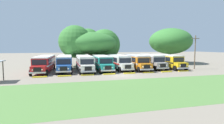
% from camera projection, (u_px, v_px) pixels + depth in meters
% --- Properties ---
extents(ground_plane, '(220.00, 220.00, 0.00)m').
position_uv_depth(ground_plane, '(122.00, 75.00, 27.68)').
color(ground_plane, slate).
extents(foreground_grass_strip, '(80.00, 11.67, 0.01)m').
position_uv_depth(foreground_grass_strip, '(149.00, 89.00, 18.68)').
color(foreground_grass_strip, '#4C7538').
rests_on(foreground_grass_strip, ground_plane).
extents(parked_bus_slot_0, '(3.40, 10.95, 2.82)m').
position_uv_depth(parked_bus_slot_0, '(45.00, 63.00, 31.83)').
color(parked_bus_slot_0, red).
rests_on(parked_bus_slot_0, ground_plane).
extents(parked_bus_slot_1, '(3.00, 10.88, 2.82)m').
position_uv_depth(parked_bus_slot_1, '(65.00, 62.00, 32.96)').
color(parked_bus_slot_1, '#23519E').
rests_on(parked_bus_slot_1, ground_plane).
extents(parked_bus_slot_2, '(2.70, 10.84, 2.82)m').
position_uv_depth(parked_bus_slot_2, '(84.00, 62.00, 32.99)').
color(parked_bus_slot_2, silver).
rests_on(parked_bus_slot_2, ground_plane).
extents(parked_bus_slot_3, '(2.79, 10.85, 2.82)m').
position_uv_depth(parked_bus_slot_3, '(102.00, 62.00, 34.21)').
color(parked_bus_slot_3, teal).
rests_on(parked_bus_slot_3, ground_plane).
extents(parked_bus_slot_4, '(2.81, 10.85, 2.82)m').
position_uv_depth(parked_bus_slot_4, '(118.00, 61.00, 35.46)').
color(parked_bus_slot_4, silver).
rests_on(parked_bus_slot_4, ground_plane).
extents(parked_bus_slot_5, '(3.24, 10.92, 2.82)m').
position_uv_depth(parked_bus_slot_5, '(136.00, 61.00, 35.66)').
color(parked_bus_slot_5, orange).
rests_on(parked_bus_slot_5, ground_plane).
extents(parked_bus_slot_6, '(3.26, 10.93, 2.82)m').
position_uv_depth(parked_bus_slot_6, '(150.00, 60.00, 37.47)').
color(parked_bus_slot_6, '#9E9993').
rests_on(parked_bus_slot_6, ground_plane).
extents(parked_bus_slot_7, '(2.79, 10.85, 2.82)m').
position_uv_depth(parked_bus_slot_7, '(166.00, 60.00, 37.47)').
color(parked_bus_slot_7, yellow).
rests_on(parked_bus_slot_7, ground_plane).
extents(curb_wheelstop_0, '(2.00, 0.36, 0.15)m').
position_uv_depth(curb_wheelstop_0, '(40.00, 77.00, 25.76)').
color(curb_wheelstop_0, yellow).
rests_on(curb_wheelstop_0, ground_plane).
extents(curb_wheelstop_1, '(2.00, 0.36, 0.15)m').
position_uv_depth(curb_wheelstop_1, '(65.00, 76.00, 26.66)').
color(curb_wheelstop_1, yellow).
rests_on(curb_wheelstop_1, ground_plane).
extents(curb_wheelstop_2, '(2.00, 0.36, 0.15)m').
position_uv_depth(curb_wheelstop_2, '(88.00, 75.00, 27.56)').
color(curb_wheelstop_2, yellow).
rests_on(curb_wheelstop_2, ground_plane).
extents(curb_wheelstop_3, '(2.00, 0.36, 0.15)m').
position_uv_depth(curb_wheelstop_3, '(109.00, 74.00, 28.46)').
color(curb_wheelstop_3, yellow).
rests_on(curb_wheelstop_3, ground_plane).
extents(curb_wheelstop_4, '(2.00, 0.36, 0.15)m').
position_uv_depth(curb_wheelstop_4, '(129.00, 73.00, 29.36)').
color(curb_wheelstop_4, yellow).
rests_on(curb_wheelstop_4, ground_plane).
extents(curb_wheelstop_5, '(2.00, 0.36, 0.15)m').
position_uv_depth(curb_wheelstop_5, '(149.00, 72.00, 30.26)').
color(curb_wheelstop_5, yellow).
rests_on(curb_wheelstop_5, ground_plane).
extents(curb_wheelstop_6, '(2.00, 0.36, 0.15)m').
position_uv_depth(curb_wheelstop_6, '(167.00, 72.00, 31.16)').
color(curb_wheelstop_6, yellow).
rests_on(curb_wheelstop_6, ground_plane).
extents(curb_wheelstop_7, '(2.00, 0.36, 0.15)m').
position_uv_depth(curb_wheelstop_7, '(183.00, 71.00, 32.06)').
color(curb_wheelstop_7, yellow).
rests_on(curb_wheelstop_7, ground_plane).
extents(broad_shade_tree, '(15.17, 13.65, 9.38)m').
position_uv_depth(broad_shade_tree, '(91.00, 43.00, 42.90)').
color(broad_shade_tree, brown).
rests_on(broad_shade_tree, ground_plane).
extents(secondary_tree, '(11.13, 12.14, 9.50)m').
position_uv_depth(secondary_tree, '(170.00, 41.00, 48.42)').
color(secondary_tree, brown).
rests_on(secondary_tree, ground_plane).
extents(utility_pole, '(1.80, 0.20, 6.75)m').
position_uv_depth(utility_pole, '(195.00, 51.00, 35.13)').
color(utility_pole, brown).
rests_on(utility_pole, ground_plane).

